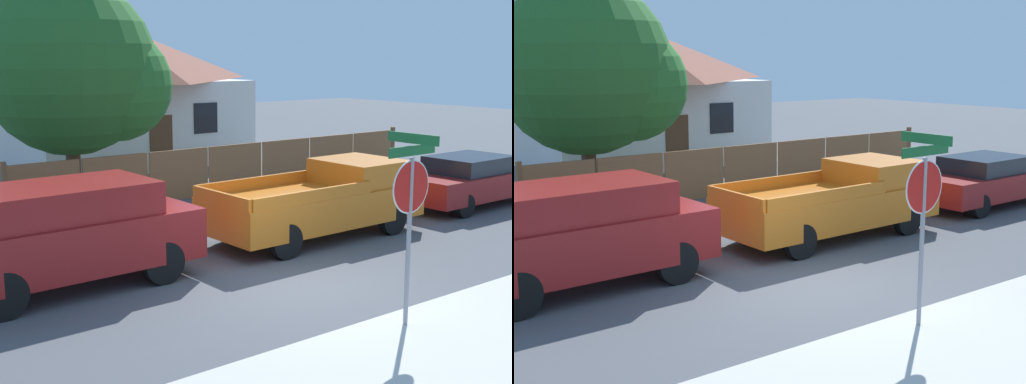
% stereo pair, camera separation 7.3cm
% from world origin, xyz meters
% --- Properties ---
extents(ground_plane, '(80.00, 80.00, 0.00)m').
position_xyz_m(ground_plane, '(0.00, 0.00, 0.00)').
color(ground_plane, '#4C4F54').
extents(sidewalk_strip, '(36.00, 3.20, 0.01)m').
position_xyz_m(sidewalk_strip, '(0.00, -3.60, 0.00)').
color(sidewalk_strip, beige).
rests_on(sidewalk_strip, ground).
extents(wooden_fence, '(13.97, 0.12, 1.54)m').
position_xyz_m(wooden_fence, '(4.39, 7.91, 0.72)').
color(wooden_fence, brown).
rests_on(wooden_fence, ground).
extents(house, '(8.99, 8.09, 5.28)m').
position_xyz_m(house, '(4.43, 16.19, 2.74)').
color(house, white).
rests_on(house, ground).
extents(oak_tree, '(5.00, 4.77, 6.13)m').
position_xyz_m(oak_tree, '(0.03, 9.07, 3.64)').
color(oak_tree, brown).
rests_on(oak_tree, ground).
extents(red_suv, '(4.71, 2.02, 1.88)m').
position_xyz_m(red_suv, '(-3.29, 2.34, 1.03)').
color(red_suv, maroon).
rests_on(red_suv, ground).
extents(orange_pickup, '(5.27, 2.14, 1.66)m').
position_xyz_m(orange_pickup, '(2.80, 2.35, 0.83)').
color(orange_pickup, orange).
rests_on(orange_pickup, ground).
extents(parked_sedan, '(4.68, 1.90, 1.39)m').
position_xyz_m(parked_sedan, '(8.35, 2.34, 0.72)').
color(parked_sedan, maroon).
rests_on(parked_sedan, ground).
extents(stop_sign, '(1.04, 0.93, 2.96)m').
position_xyz_m(stop_sign, '(0.16, -2.47, 2.01)').
color(stop_sign, gray).
rests_on(stop_sign, ground).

